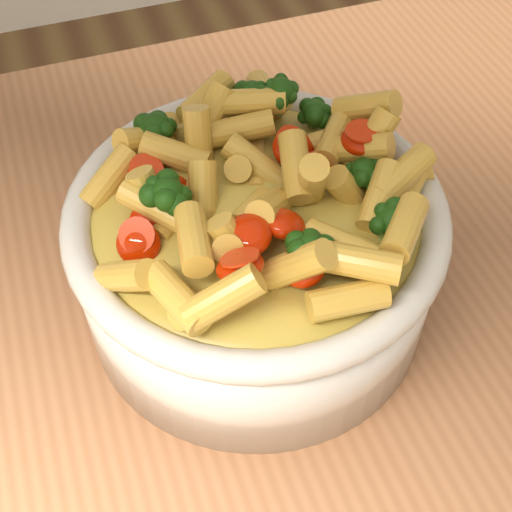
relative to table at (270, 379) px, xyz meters
name	(u,v)px	position (x,y,z in m)	size (l,w,h in m)	color
table	(270,379)	(0.00, 0.00, 0.00)	(1.20, 0.80, 0.90)	#A96F48
serving_bowl	(256,255)	(-0.01, 0.02, 0.16)	(0.27, 0.27, 0.12)	silver
pasta_salad	(256,185)	(-0.01, 0.02, 0.23)	(0.22, 0.22, 0.05)	gold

